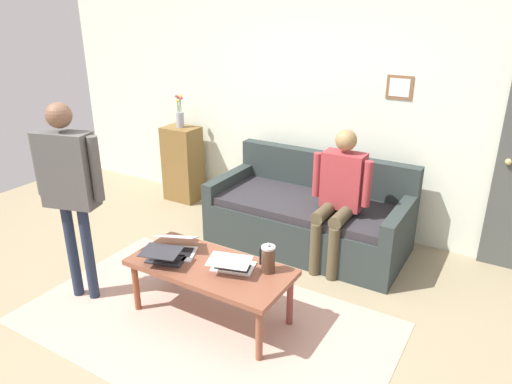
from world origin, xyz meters
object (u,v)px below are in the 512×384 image
at_px(coffee_table, 210,271).
at_px(person_seated, 339,192).
at_px(french_press, 268,259).
at_px(couch, 309,216).
at_px(person_standing, 69,179).
at_px(flower_vase, 180,116).
at_px(laptop_right, 176,247).
at_px(laptop_left, 232,265).
at_px(side_shelf, 183,164).
at_px(laptop_center, 166,255).

height_order(coffee_table, person_seated, person_seated).
height_order(french_press, person_seated, person_seated).
bearing_deg(couch, person_standing, 56.24).
relative_size(flower_vase, person_seated, 0.30).
bearing_deg(laptop_right, laptop_left, -179.05).
height_order(laptop_left, side_shelf, side_shelf).
xyz_separation_m(coffee_table, laptop_center, (0.33, 0.12, 0.10)).
bearing_deg(coffee_table, laptop_center, 20.08).
bearing_deg(side_shelf, person_standing, 107.01).
distance_m(person_standing, person_seated, 2.27).
relative_size(laptop_right, side_shelf, 0.43).
relative_size(couch, coffee_table, 1.54).
xyz_separation_m(laptop_right, side_shelf, (1.38, -1.77, -0.05)).
relative_size(side_shelf, flower_vase, 2.37).
distance_m(coffee_table, laptop_left, 0.20).
bearing_deg(french_press, couch, -78.15).
relative_size(coffee_table, person_seated, 0.98).
relative_size(flower_vase, person_standing, 0.24).
distance_m(laptop_right, french_press, 0.78).
xyz_separation_m(laptop_left, french_press, (-0.24, -0.12, 0.06)).
bearing_deg(laptop_right, laptop_center, 95.62).
bearing_deg(french_press, laptop_center, 19.75).
height_order(couch, side_shelf, side_shelf).
xyz_separation_m(coffee_table, person_seated, (-0.52, -1.27, 0.32)).
relative_size(french_press, person_seated, 0.19).
relative_size(couch, person_standing, 1.18).
height_order(laptop_right, person_seated, person_seated).
bearing_deg(laptop_center, coffee_table, -159.92).
relative_size(person_standing, person_seated, 1.28).
distance_m(flower_vase, person_seated, 2.32).
bearing_deg(coffee_table, person_seated, -112.04).
bearing_deg(side_shelf, laptop_left, 137.18).
xyz_separation_m(coffee_table, person_standing, (1.08, 0.31, 0.64)).
bearing_deg(french_press, person_standing, 17.15).
bearing_deg(couch, french_press, 101.85).
xyz_separation_m(laptop_center, laptop_right, (0.01, -0.15, -0.00)).
distance_m(side_shelf, person_standing, 2.28).
bearing_deg(laptop_center, side_shelf, -53.99).
height_order(laptop_center, person_standing, person_standing).
height_order(coffee_table, laptop_center, laptop_center).
height_order(couch, person_seated, person_seated).
height_order(side_shelf, flower_vase, flower_vase).
height_order(coffee_table, laptop_right, laptop_right).
relative_size(coffee_table, laptop_left, 3.32).
bearing_deg(couch, flower_vase, -9.04).
bearing_deg(person_seated, couch, -30.91).
bearing_deg(side_shelf, flower_vase, -67.83).
xyz_separation_m(laptop_center, person_standing, (0.75, 0.19, 0.54)).
distance_m(couch, person_standing, 2.30).
distance_m(side_shelf, person_seated, 2.31).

